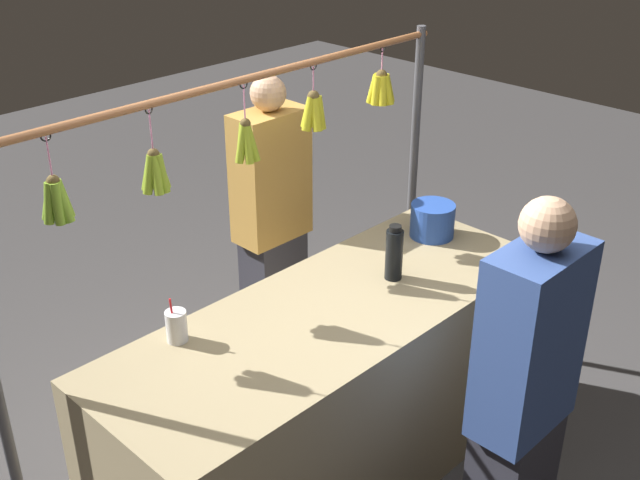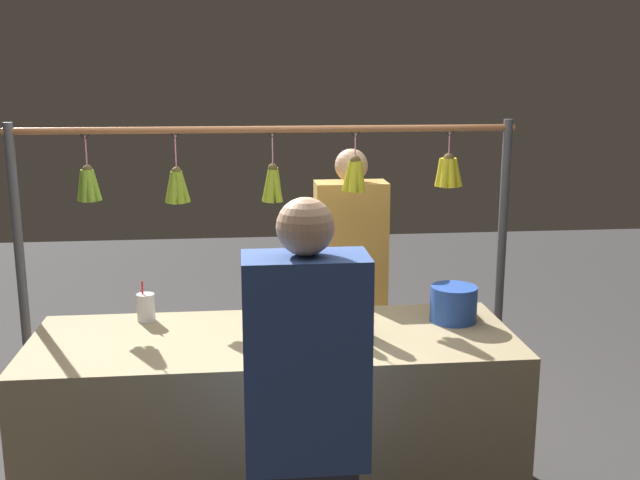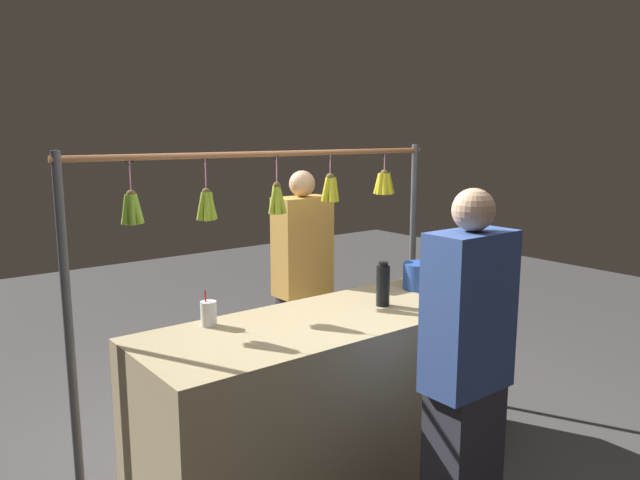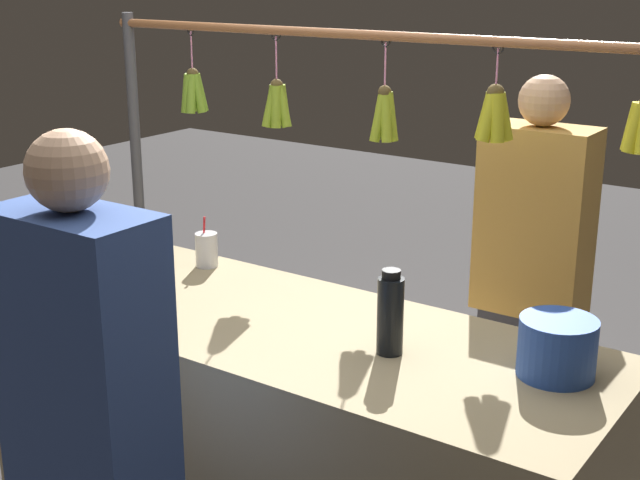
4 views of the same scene
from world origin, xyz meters
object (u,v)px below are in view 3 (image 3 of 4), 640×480
at_px(blue_bucket, 420,276).
at_px(customer_person, 466,381).
at_px(vendor_person, 303,290).
at_px(water_bottle, 383,285).
at_px(drink_cup, 209,314).

bearing_deg(blue_bucket, customer_person, 52.11).
distance_m(blue_bucket, vendor_person, 0.83).
height_order(blue_bucket, customer_person, customer_person).
relative_size(water_bottle, customer_person, 0.15).
distance_m(water_bottle, vendor_person, 0.88).
height_order(water_bottle, customer_person, customer_person).
relative_size(water_bottle, blue_bucket, 1.19).
bearing_deg(blue_bucket, vendor_person, -63.67).
bearing_deg(drink_cup, vendor_person, -150.03).
xyz_separation_m(vendor_person, customer_person, (0.38, 1.68, 0.01)).
relative_size(drink_cup, customer_person, 0.11).
bearing_deg(water_bottle, blue_bucket, -163.65).
xyz_separation_m(water_bottle, drink_cup, (0.93, -0.27, -0.06)).
height_order(blue_bucket, drink_cup, drink_cup).
bearing_deg(water_bottle, customer_person, 69.72).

